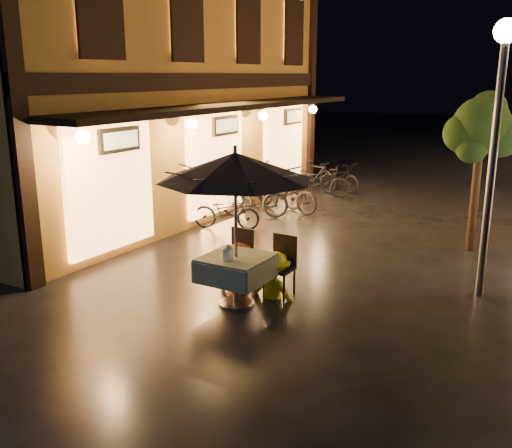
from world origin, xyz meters
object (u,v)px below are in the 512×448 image
Objects in this scene: person_orange at (239,244)px; bicycle_0 at (226,212)px; table_lantern at (228,251)px; cafe_table at (236,268)px; streetlamp_near at (498,111)px; person_yellow at (275,253)px; patio_umbrella at (235,167)px.

person_orange is 1.01× the size of bicycle_0.
bicycle_0 is (-2.58, 3.89, -0.51)m from table_lantern.
person_orange is (-0.32, 0.58, 0.20)m from cafe_table.
cafe_table is at bearing -144.52° from streetlamp_near.
person_orange is at bearing 111.71° from table_lantern.
person_yellow is at bearing -156.43° from bicycle_0.
table_lantern is 0.88m from person_orange.
patio_umbrella is 1.59× the size of bicycle_0.
bicycle_0 is (-2.58, 3.67, -0.18)m from cafe_table.
person_orange is 3.84m from bicycle_0.
table_lantern reaches higher than bicycle_0.
streetlamp_near reaches higher than patio_umbrella.
table_lantern is (0.00, -0.22, -1.23)m from patio_umbrella.
bicycle_0 is (-2.58, 3.67, -1.74)m from patio_umbrella.
cafe_table is at bearing 120.14° from person_orange.
person_orange is at bearing 118.76° from cafe_table.
person_yellow reaches higher than table_lantern.
streetlamp_near is 3.95m from person_yellow.
streetlamp_near is 6.44m from bicycle_0.
patio_umbrella is 9.84× the size of table_lantern.
table_lantern reaches higher than cafe_table.
cafe_table is 4.49m from bicycle_0.
patio_umbrella is at bearing 61.36° from person_yellow.
person_orange reaches higher than person_yellow.
patio_umbrella is at bearing -164.86° from bicycle_0.
bicycle_0 is at bearing -52.33° from person_orange.
person_yellow is 0.93× the size of bicycle_0.
person_orange is (-3.50, -1.68, -2.14)m from streetlamp_near.
cafe_table is 0.70m from person_orange.
table_lantern is at bearing -90.00° from cafe_table.
patio_umbrella is at bearing 120.14° from person_orange.
streetlamp_near is 4.54m from cafe_table.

